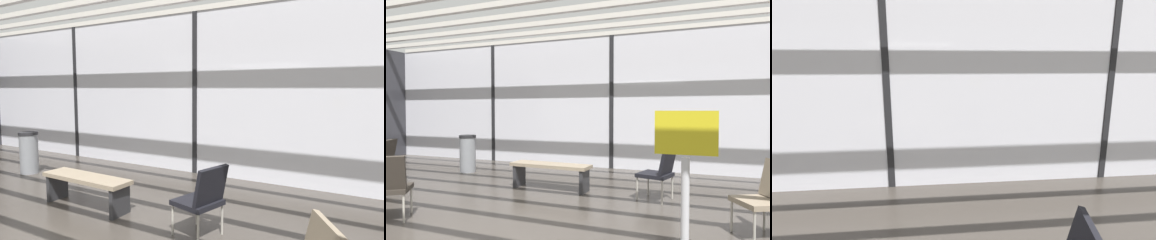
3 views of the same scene
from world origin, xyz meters
The scene contains 4 objects.
glass_curtain_wall centered at (0.00, 5.20, 1.64)m, with size 14.00×0.08×3.28m, color silver.
window_mullion_1 centered at (0.00, 5.20, 1.64)m, with size 0.10×0.12×3.28m, color black.
window_mullion_2 centered at (3.50, 5.20, 1.64)m, with size 0.10×0.12×3.28m, color black.
parked_airplane centered at (-1.05, 10.68, 1.97)m, with size 11.22×3.94×3.94m.
Camera 3 is at (0.69, 0.99, 1.93)m, focal length 25.88 mm.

